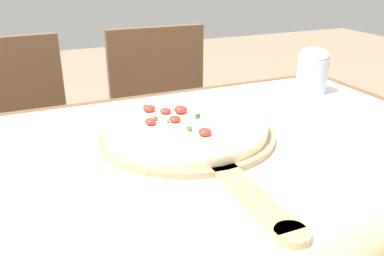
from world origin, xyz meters
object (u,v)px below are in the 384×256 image
(pizza_peel, at_px, (191,138))
(pizza, at_px, (186,125))
(chair_right, at_px, (165,127))
(chair_left, at_px, (18,151))
(flour_cup, at_px, (313,70))

(pizza_peel, height_order, pizza, pizza)
(chair_right, bearing_deg, chair_left, -178.53)
(pizza_peel, distance_m, pizza, 0.03)
(pizza, bearing_deg, chair_left, 117.03)
(pizza_peel, relative_size, chair_right, 0.64)
(pizza, distance_m, chair_right, 0.76)
(pizza_peel, distance_m, flour_cup, 0.47)
(chair_left, xyz_separation_m, chair_right, (0.54, 0.00, 0.00))
(chair_left, relative_size, flour_cup, 7.29)
(pizza_peel, xyz_separation_m, flour_cup, (0.43, 0.17, 0.06))
(pizza, relative_size, flour_cup, 2.74)
(chair_left, height_order, flour_cup, flour_cup)
(chair_left, xyz_separation_m, flour_cup, (0.78, -0.53, 0.33))
(pizza_peel, xyz_separation_m, chair_left, (-0.35, 0.70, -0.28))
(chair_right, xyz_separation_m, flour_cup, (0.24, -0.53, 0.33))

